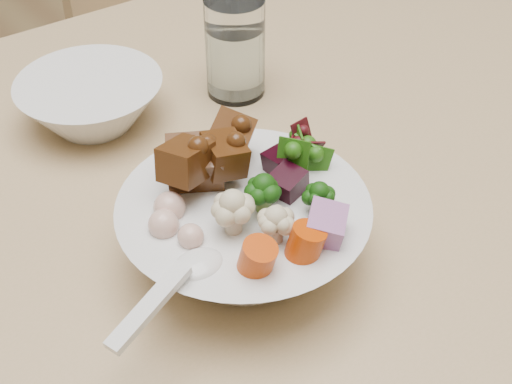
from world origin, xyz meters
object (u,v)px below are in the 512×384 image
water_glass (235,51)px  side_bowl (91,102)px  food_bowl (244,226)px  dining_table (343,160)px

water_glass → side_bowl: size_ratio=0.73×
water_glass → food_bowl: bearing=-124.3°
food_bowl → water_glass: (0.15, 0.23, 0.02)m
dining_table → side_bowl: bearing=148.8°
food_bowl → side_bowl: bearing=92.4°
dining_table → side_bowl: 0.30m
food_bowl → side_bowl: 0.27m
dining_table → water_glass: bearing=125.6°
water_glass → dining_table: bearing=-57.0°
dining_table → side_bowl: (-0.24, 0.16, 0.09)m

